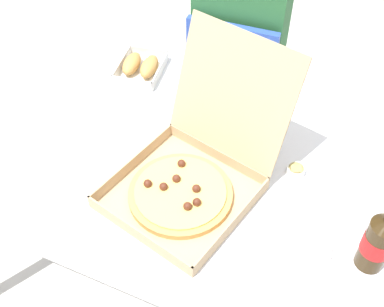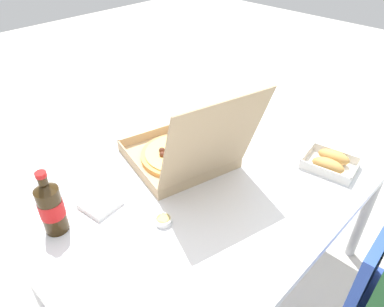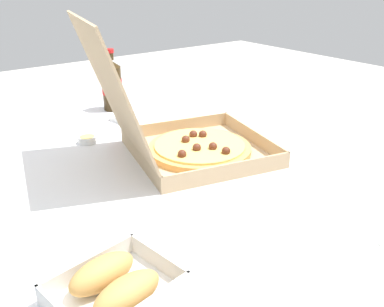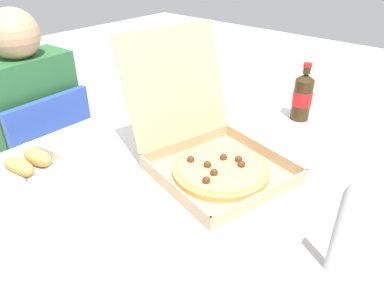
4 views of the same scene
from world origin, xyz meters
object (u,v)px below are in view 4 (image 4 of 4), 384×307
object	(u,v)px
chair	(46,165)
pizza_box_open	(211,153)
cola_bottle	(303,96)
napkin_pile	(278,129)
dipping_sauce_cup	(217,121)
bread_side_box	(29,163)
diner_person	(29,120)

from	to	relation	value
chair	pizza_box_open	world-z (taller)	pizza_box_open
chair	pizza_box_open	xyz separation A→B (m)	(0.15, -0.82, 0.32)
cola_bottle	napkin_pile	xyz separation A→B (m)	(-0.15, 0.01, -0.08)
cola_bottle	dipping_sauce_cup	world-z (taller)	cola_bottle
bread_side_box	napkin_pile	xyz separation A→B (m)	(0.74, -0.44, -0.02)
chair	bread_side_box	bearing A→B (deg)	-119.13
diner_person	bread_side_box	xyz separation A→B (m)	(-0.23, -0.47, 0.09)
napkin_pile	chair	bearing A→B (deg)	120.61
diner_person	napkin_pile	bearing A→B (deg)	-60.84
bread_side_box	cola_bottle	size ratio (longest dim) A/B	0.94
cola_bottle	chair	bearing A→B (deg)	127.18
chair	bread_side_box	xyz separation A→B (m)	(-0.23, -0.41, 0.29)
diner_person	cola_bottle	distance (m)	1.15
napkin_pile	pizza_box_open	bearing A→B (deg)	174.94
pizza_box_open	bread_side_box	size ratio (longest dim) A/B	2.61
dipping_sauce_cup	cola_bottle	bearing A→B (deg)	-41.01
pizza_box_open	napkin_pile	xyz separation A→B (m)	(0.36, -0.03, -0.04)
dipping_sauce_cup	bread_side_box	bearing A→B (deg)	159.57
cola_bottle	diner_person	bearing A→B (deg)	125.55
diner_person	dipping_sauce_cup	distance (m)	0.82
bread_side_box	cola_bottle	bearing A→B (deg)	-27.12
chair	diner_person	world-z (taller)	diner_person
chair	bread_side_box	world-z (taller)	chair
cola_bottle	dipping_sauce_cup	size ratio (longest dim) A/B	4.00
cola_bottle	dipping_sauce_cup	bearing A→B (deg)	138.99
cola_bottle	napkin_pile	distance (m)	0.17
chair	pizza_box_open	bearing A→B (deg)	-79.83
pizza_box_open	napkin_pile	distance (m)	0.36
bread_side_box	dipping_sauce_cup	bearing A→B (deg)	-20.43
cola_bottle	pizza_box_open	bearing A→B (deg)	175.27
chair	napkin_pile	bearing A→B (deg)	-59.39
chair	diner_person	bearing A→B (deg)	93.44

